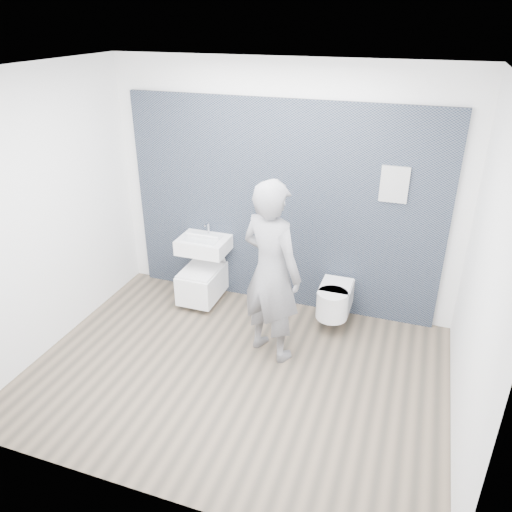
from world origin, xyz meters
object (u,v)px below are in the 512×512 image
(toilet_rounded, at_px, (334,300))
(visitor, at_px, (271,272))
(toilet_square, at_px, (202,281))
(washbasin, at_px, (204,244))

(toilet_rounded, distance_m, visitor, 1.06)
(visitor, bearing_deg, toilet_square, -9.36)
(toilet_square, xyz_separation_m, visitor, (1.08, -0.69, 0.66))
(washbasin, xyz_separation_m, visitor, (1.08, -0.78, 0.21))
(toilet_square, distance_m, toilet_rounded, 1.60)
(washbasin, distance_m, toilet_square, 0.46)
(washbasin, height_order, toilet_rounded, washbasin)
(washbasin, relative_size, toilet_square, 0.73)
(washbasin, distance_m, visitor, 1.35)
(toilet_square, height_order, toilet_rounded, toilet_square)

